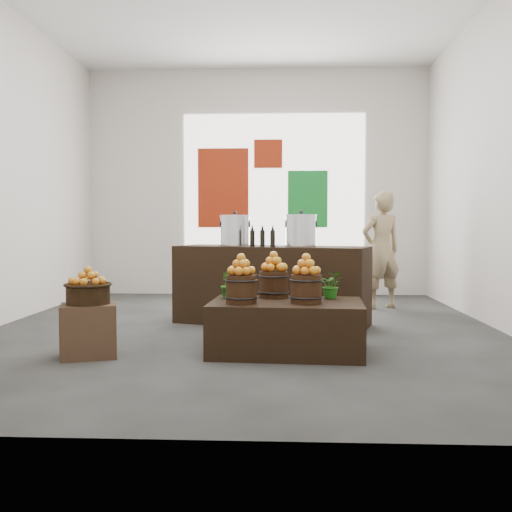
{
  "coord_description": "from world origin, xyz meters",
  "views": [
    {
      "loc": [
        0.46,
        -6.67,
        1.22
      ],
      "look_at": [
        0.17,
        -0.4,
        0.89
      ],
      "focal_mm": 40.0,
      "sensor_mm": 36.0,
      "label": 1
    }
  ],
  "objects_px": {
    "counter": "(271,285)",
    "shopper": "(381,250)",
    "display_table": "(286,327)",
    "stock_pot_left": "(235,231)",
    "stock_pot_center": "(301,231)",
    "crate": "(89,330)",
    "wicker_basket": "(88,294)"
  },
  "relations": [
    {
      "from": "shopper",
      "to": "counter",
      "type": "bearing_deg",
      "value": 18.94
    },
    {
      "from": "stock_pot_center",
      "to": "counter",
      "type": "bearing_deg",
      "value": 162.31
    },
    {
      "from": "wicker_basket",
      "to": "counter",
      "type": "height_order",
      "value": "counter"
    },
    {
      "from": "wicker_basket",
      "to": "counter",
      "type": "relative_size",
      "value": 0.17
    },
    {
      "from": "stock_pot_center",
      "to": "crate",
      "type": "bearing_deg",
      "value": -139.03
    },
    {
      "from": "stock_pot_left",
      "to": "counter",
      "type": "bearing_deg",
      "value": -17.69
    },
    {
      "from": "counter",
      "to": "stock_pot_left",
      "type": "xyz_separation_m",
      "value": [
        -0.46,
        0.15,
        0.67
      ]
    },
    {
      "from": "stock_pot_center",
      "to": "shopper",
      "type": "distance_m",
      "value": 2.0
    },
    {
      "from": "shopper",
      "to": "crate",
      "type": "bearing_deg",
      "value": 22.51
    },
    {
      "from": "stock_pot_center",
      "to": "shopper",
      "type": "relative_size",
      "value": 0.21
    },
    {
      "from": "crate",
      "to": "shopper",
      "type": "relative_size",
      "value": 0.29
    },
    {
      "from": "display_table",
      "to": "shopper",
      "type": "distance_m",
      "value": 3.42
    },
    {
      "from": "stock_pot_left",
      "to": "stock_pot_center",
      "type": "height_order",
      "value": "same"
    },
    {
      "from": "stock_pot_center",
      "to": "shopper",
      "type": "bearing_deg",
      "value": 51.25
    },
    {
      "from": "display_table",
      "to": "stock_pot_left",
      "type": "distance_m",
      "value": 2.09
    },
    {
      "from": "crate",
      "to": "counter",
      "type": "relative_size",
      "value": 0.21
    },
    {
      "from": "counter",
      "to": "shopper",
      "type": "height_order",
      "value": "shopper"
    },
    {
      "from": "stock_pot_center",
      "to": "display_table",
      "type": "bearing_deg",
      "value": -96.89
    },
    {
      "from": "wicker_basket",
      "to": "display_table",
      "type": "xyz_separation_m",
      "value": [
        1.85,
        0.25,
        -0.34
      ]
    },
    {
      "from": "shopper",
      "to": "wicker_basket",
      "type": "bearing_deg",
      "value": 22.51
    },
    {
      "from": "crate",
      "to": "display_table",
      "type": "height_order",
      "value": "display_table"
    },
    {
      "from": "stock_pot_left",
      "to": "shopper",
      "type": "bearing_deg",
      "value": 31.79
    },
    {
      "from": "counter",
      "to": "stock_pot_left",
      "type": "bearing_deg",
      "value": -180.0
    },
    {
      "from": "wicker_basket",
      "to": "stock_pot_left",
      "type": "height_order",
      "value": "stock_pot_left"
    },
    {
      "from": "crate",
      "to": "shopper",
      "type": "xyz_separation_m",
      "value": [
        3.26,
        3.3,
        0.62
      ]
    },
    {
      "from": "counter",
      "to": "stock_pot_center",
      "type": "bearing_deg",
      "value": -0.0
    },
    {
      "from": "counter",
      "to": "shopper",
      "type": "relative_size",
      "value": 1.37
    },
    {
      "from": "display_table",
      "to": "stock_pot_left",
      "type": "relative_size",
      "value": 3.93
    },
    {
      "from": "display_table",
      "to": "stock_pot_left",
      "type": "height_order",
      "value": "stock_pot_left"
    },
    {
      "from": "stock_pot_center",
      "to": "shopper",
      "type": "xyz_separation_m",
      "value": [
        1.24,
        1.54,
        -0.29
      ]
    },
    {
      "from": "crate",
      "to": "wicker_basket",
      "type": "relative_size",
      "value": 1.25
    },
    {
      "from": "crate",
      "to": "shopper",
      "type": "bearing_deg",
      "value": 45.32
    }
  ]
}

